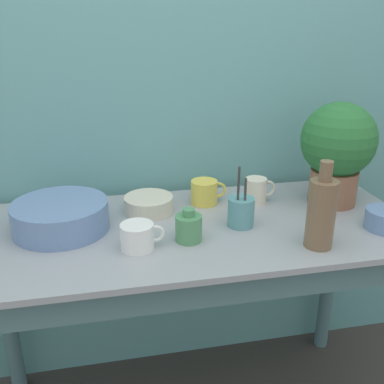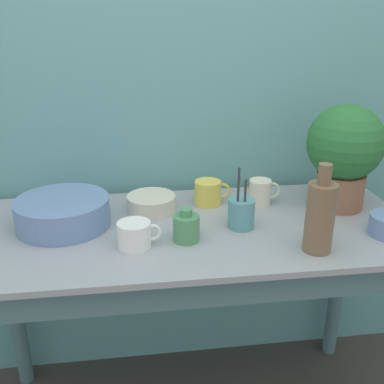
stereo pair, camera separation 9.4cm
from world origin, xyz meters
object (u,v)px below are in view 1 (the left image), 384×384
(potted_plant, at_px, (338,148))
(mug_yellow, at_px, (205,192))
(bottle_tall, at_px, (321,212))
(bowl_small_cream, at_px, (149,204))
(bowl_wash_large, at_px, (61,216))
(utensil_cup, at_px, (241,212))
(mug_white, at_px, (138,236))
(bottle_short, at_px, (189,227))
(mug_cream, at_px, (256,190))

(potted_plant, bearing_deg, mug_yellow, 169.34)
(bottle_tall, relative_size, bowl_small_cream, 1.56)
(bowl_wash_large, distance_m, utensil_cup, 0.58)
(potted_plant, xyz_separation_m, mug_yellow, (-0.46, 0.09, -0.17))
(utensil_cup, bearing_deg, potted_plant, 17.20)
(mug_white, xyz_separation_m, bowl_small_cream, (0.06, 0.26, -0.01))
(bowl_wash_large, xyz_separation_m, mug_white, (0.23, -0.17, -0.01))
(bowl_wash_large, xyz_separation_m, utensil_cup, (0.58, -0.09, 0.00))
(mug_yellow, relative_size, utensil_cup, 0.62)
(mug_white, bearing_deg, bowl_wash_large, 143.01)
(bottle_short, relative_size, bowl_small_cream, 0.62)
(bottle_short, bearing_deg, bowl_wash_large, 158.26)
(mug_white, bearing_deg, bowl_small_cream, 76.71)
(mug_cream, xyz_separation_m, bowl_small_cream, (-0.40, -0.00, -0.02))
(bowl_wash_large, distance_m, mug_white, 0.29)
(bottle_tall, bearing_deg, potted_plant, 56.10)
(mug_cream, relative_size, utensil_cup, 0.55)
(potted_plant, height_order, mug_yellow, potted_plant)
(bottle_tall, relative_size, mug_yellow, 2.03)
(bottle_short, bearing_deg, utensil_cup, 19.70)
(mug_cream, bearing_deg, mug_white, -150.17)
(potted_plant, height_order, mug_cream, potted_plant)
(mug_cream, height_order, mug_yellow, mug_cream)
(bottle_tall, height_order, bottle_short, bottle_tall)
(bottle_short, distance_m, mug_yellow, 0.30)
(bottle_tall, distance_m, utensil_cup, 0.27)
(bowl_wash_large, relative_size, bowl_small_cream, 1.78)
(mug_yellow, relative_size, bowl_small_cream, 0.77)
(bowl_wash_large, distance_m, bottle_short, 0.42)
(bowl_wash_large, distance_m, bottle_tall, 0.81)
(potted_plant, bearing_deg, bowl_wash_large, -178.06)
(potted_plant, bearing_deg, bottle_short, -161.97)
(bowl_small_cream, bearing_deg, mug_yellow, 9.26)
(bowl_wash_large, bearing_deg, bowl_small_cream, 16.26)
(bowl_small_cream, bearing_deg, mug_cream, 0.56)
(utensil_cup, bearing_deg, bottle_tall, -44.12)
(potted_plant, xyz_separation_m, bowl_small_cream, (-0.67, 0.05, -0.18))
(bowl_wash_large, bearing_deg, utensil_cup, -8.64)
(utensil_cup, bearing_deg, mug_yellow, 109.44)
(bottle_tall, relative_size, bottle_short, 2.53)
(potted_plant, bearing_deg, mug_cream, 168.34)
(bottle_tall, bearing_deg, bowl_wash_large, 160.62)
(bowl_wash_large, height_order, mug_cream, same)
(bowl_small_cream, relative_size, utensil_cup, 0.81)
(potted_plant, distance_m, bottle_short, 0.63)
(bottle_short, bearing_deg, bowl_small_cream, 111.71)
(bottle_tall, bearing_deg, mug_yellow, 123.78)
(bottle_short, bearing_deg, mug_white, -172.94)
(bottle_short, xyz_separation_m, mug_yellow, (0.11, 0.27, -0.00))
(mug_cream, xyz_separation_m, mug_white, (-0.46, -0.26, -0.01))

